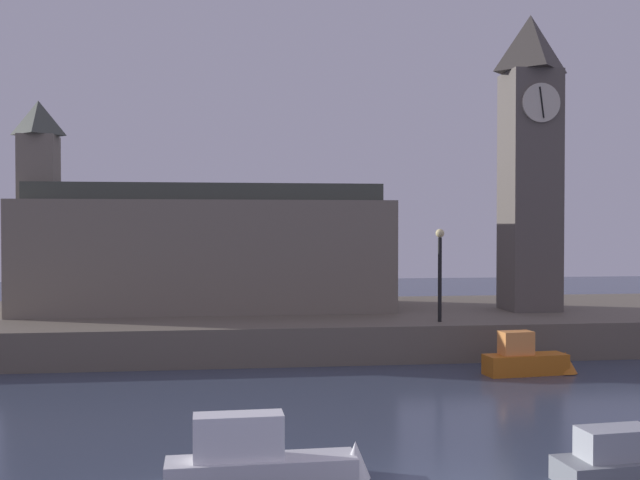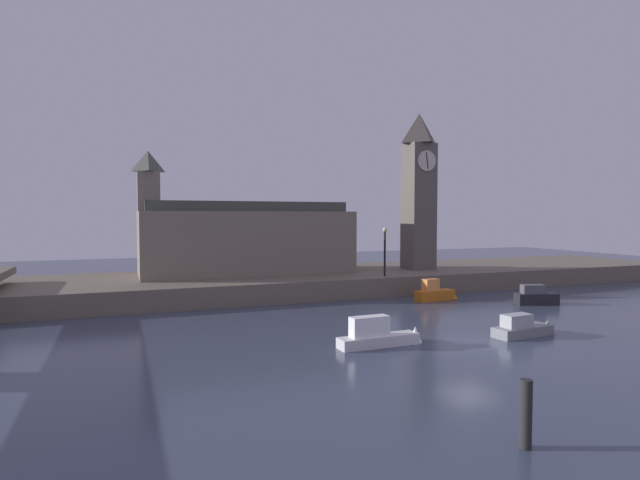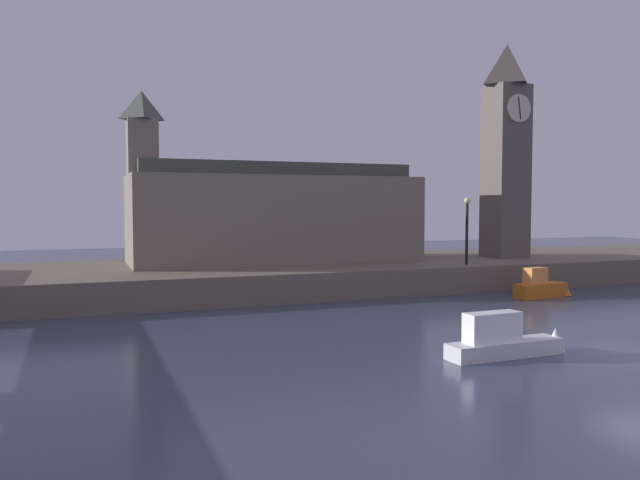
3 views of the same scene
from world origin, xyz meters
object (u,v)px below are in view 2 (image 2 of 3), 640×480
clock_tower (419,189)px  boat_patrol_orange (437,293)px  mooring_post_left (526,414)px  boat_barge_dark (538,297)px  parliament_hall (244,238)px  boat_ferry_white (383,335)px  boat_cruiser_grey (527,328)px  streetlamp (385,246)px

clock_tower → boat_patrol_orange: clock_tower is taller
mooring_post_left → boat_barge_dark: size_ratio=0.53×
parliament_hall → boat_ferry_white: (2.26, -19.66, -3.90)m
boat_ferry_white → boat_cruiser_grey: (7.99, -0.93, -0.09)m
parliament_hall → boat_patrol_orange: bearing=-37.5°
streetlamp → boat_cruiser_grey: (0.32, -14.77, -3.50)m
streetlamp → boat_patrol_orange: (2.37, -3.64, -3.36)m
streetlamp → boat_barge_dark: bearing=-43.9°
parliament_hall → boat_patrol_orange: 16.00m
boat_cruiser_grey → boat_patrol_orange: size_ratio=1.10×
streetlamp → boat_patrol_orange: streetlamp is taller
clock_tower → boat_barge_dark: 14.15m
mooring_post_left → boat_cruiser_grey: bearing=46.1°
mooring_post_left → boat_patrol_orange: bearing=61.0°
clock_tower → boat_cruiser_grey: 20.71m
boat_ferry_white → boat_barge_dark: bearing=21.2°
boat_patrol_orange → boat_cruiser_grey: bearing=-100.5°
clock_tower → boat_patrol_orange: bearing=-112.3°
clock_tower → boat_barge_dark: (2.70, -11.31, -8.07)m
parliament_hall → boat_cruiser_grey: 23.35m
parliament_hall → boat_cruiser_grey: bearing=-63.5°
mooring_post_left → boat_ferry_white: 11.06m
clock_tower → mooring_post_left: (-14.65, -28.33, -7.67)m
parliament_hall → boat_cruiser_grey: parliament_hall is taller
streetlamp → mooring_post_left: (-9.31, -24.76, -2.96)m
clock_tower → boat_ferry_white: (-13.02, -17.40, -8.11)m
boat_barge_dark → boat_ferry_white: bearing=-158.8°
boat_cruiser_grey → boat_patrol_orange: boat_patrol_orange is taller
clock_tower → boat_cruiser_grey: clock_tower is taller
parliament_hall → streetlamp: 11.53m
boat_cruiser_grey → mooring_post_left: bearing=-133.9°
streetlamp → clock_tower: bearing=33.8°
boat_ferry_white → boat_cruiser_grey: boat_ferry_white is taller
mooring_post_left → boat_barge_dark: 24.31m
streetlamp → parliament_hall: bearing=149.7°
clock_tower → streetlamp: size_ratio=3.59×
boat_ferry_white → boat_cruiser_grey: size_ratio=1.14×
boat_cruiser_grey → boat_patrol_orange: bearing=79.5°
boat_ferry_white → boat_barge_dark: size_ratio=1.28×
parliament_hall → streetlamp: bearing=-30.3°
boat_patrol_orange → parliament_hall: bearing=142.5°
mooring_post_left → boat_cruiser_grey: size_ratio=0.47×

